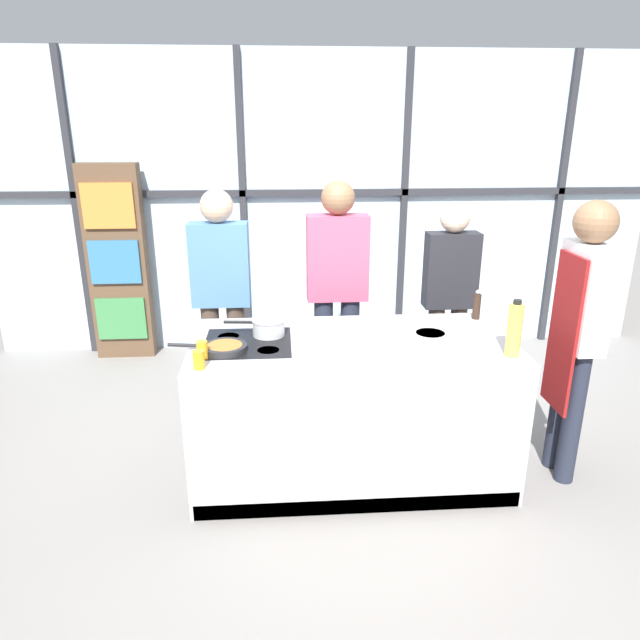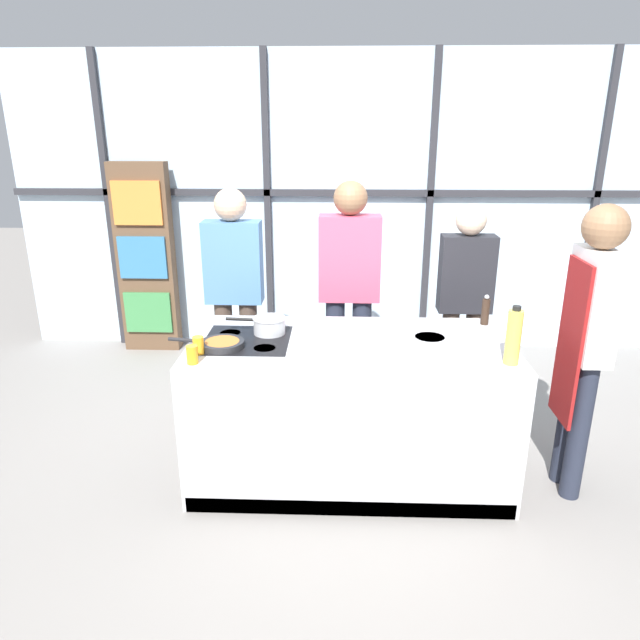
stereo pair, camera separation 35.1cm
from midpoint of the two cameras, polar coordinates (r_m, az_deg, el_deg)
name	(u,v)px [view 2 (the right image)]	position (r m, az deg, el deg)	size (l,w,h in m)	color
ground_plane	(348,470)	(3.88, 5.53, -14.76)	(18.00, 18.00, 0.00)	gray
back_window_wall	(348,207)	(5.57, 4.67, 11.22)	(6.40, 0.10, 2.80)	silver
bookshelf	(146,259)	(5.73, -15.36, 5.87)	(0.54, 0.19, 1.83)	brown
demo_island	(349,408)	(3.65, 5.73, -8.85)	(1.95, 0.93, 0.91)	#B7BABF
chef	(587,332)	(3.65, 27.72, -1.09)	(0.25, 0.37, 1.76)	#232838
spectator_far_left	(234,286)	(4.37, -6.30, 3.38)	(0.43, 0.24, 1.72)	#47382D
spectator_center_left	(349,284)	(4.33, 5.26, 3.61)	(0.46, 0.25, 1.77)	#232838
spectator_center_right	(465,296)	(4.49, 16.46, 2.31)	(0.40, 0.23, 1.61)	#47382D
frying_pan	(221,344)	(3.37, -6.96, -2.44)	(0.46, 0.26, 0.04)	#232326
saucepan	(269,325)	(3.56, -2.33, -0.53)	(0.38, 0.21, 0.10)	silver
white_plate	(419,332)	(3.67, 12.60, -1.22)	(0.28, 0.28, 0.01)	white
mixing_bowl	(429,341)	(3.46, 13.78, -2.11)	(0.21, 0.21, 0.06)	silver
oil_bottle	(514,337)	(3.31, 21.72, -1.62)	(0.08, 0.08, 0.33)	#E0CC4C
pepper_grinder	(486,311)	(3.92, 18.72, 0.83)	(0.05, 0.05, 0.20)	#332319
juice_glass_near	(192,355)	(3.16, -9.58, -3.50)	(0.06, 0.06, 0.10)	orange
juice_glass_far	(198,345)	(3.28, -9.11, -2.57)	(0.06, 0.06, 0.10)	orange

